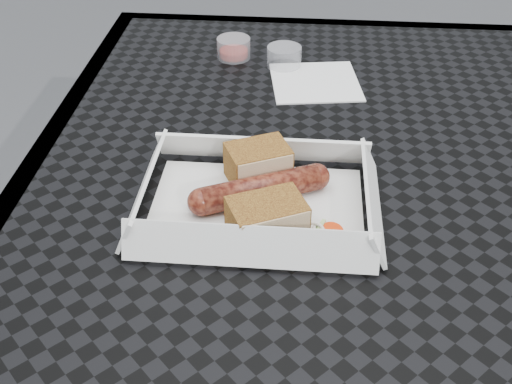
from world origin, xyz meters
TOP-DOWN VIEW (x-y plane):
  - patio_table at (0.00, 0.00)m, footprint 0.80×0.80m
  - food_tray at (-0.12, -0.12)m, footprint 0.22×0.15m
  - bratwurst at (-0.12, -0.11)m, footprint 0.15×0.08m
  - bread_near at (-0.12, -0.08)m, footprint 0.08×0.07m
  - bread_far at (-0.11, -0.17)m, footprint 0.09×0.07m
  - veg_garnish at (-0.06, -0.17)m, footprint 0.03×0.03m
  - napkin at (-0.06, 0.17)m, footprint 0.14×0.14m
  - condiment_cup_sauce at (-0.19, 0.24)m, footprint 0.05×0.05m
  - condiment_cup_empty at (-0.11, 0.21)m, footprint 0.05×0.05m

SIDE VIEW (x-z plane):
  - patio_table at x=0.00m, z-range 0.30..1.04m
  - napkin at x=-0.06m, z-range 0.74..0.75m
  - food_tray at x=-0.12m, z-range 0.74..0.75m
  - veg_garnish at x=-0.06m, z-range 0.75..0.75m
  - condiment_cup_sauce at x=-0.19m, z-range 0.74..0.78m
  - condiment_cup_empty at x=-0.11m, z-range 0.74..0.78m
  - bratwurst at x=-0.12m, z-range 0.75..0.78m
  - bread_far at x=-0.11m, z-range 0.75..0.79m
  - bread_near at x=-0.12m, z-range 0.75..0.79m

